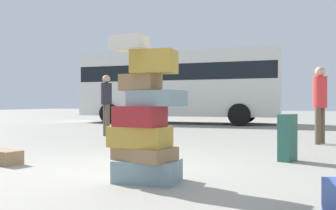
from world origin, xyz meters
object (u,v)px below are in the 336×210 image
object	(u,v)px
suitcase_tower	(145,125)
suitcase_brown_white_trunk	(2,157)
suitcase_teal_foreground_far	(287,138)
person_tourist_with_camera	(106,100)
suitcase_slate_right_side	(139,153)
parked_bus	(179,83)
person_bearded_onlooker	(320,98)

from	to	relation	value
suitcase_tower	suitcase_brown_white_trunk	xyz separation A→B (m)	(-2.58, 0.08, -0.56)
suitcase_teal_foreground_far	person_tourist_with_camera	xyz separation A→B (m)	(-5.15, 2.07, 0.65)
suitcase_brown_white_trunk	suitcase_slate_right_side	bearing A→B (deg)	39.84
suitcase_tower	parked_bus	world-z (taller)	parked_bus
person_tourist_with_camera	suitcase_slate_right_side	bearing A→B (deg)	-10.60
person_tourist_with_camera	suitcase_brown_white_trunk	bearing A→B (deg)	-37.19
suitcase_tower	parked_bus	distance (m)	12.32
suitcase_teal_foreground_far	suitcase_slate_right_side	distance (m)	2.36
suitcase_brown_white_trunk	person_tourist_with_camera	size ratio (longest dim) A/B	0.39
suitcase_teal_foreground_far	suitcase_brown_white_trunk	distance (m)	4.42
suitcase_brown_white_trunk	parked_bus	bearing A→B (deg)	109.00
suitcase_teal_foreground_far	suitcase_slate_right_side	world-z (taller)	suitcase_teal_foreground_far
suitcase_tower	person_tourist_with_camera	size ratio (longest dim) A/B	0.98
person_tourist_with_camera	suitcase_teal_foreground_far	bearing A→B (deg)	13.52
suitcase_slate_right_side	parked_bus	distance (m)	10.96
suitcase_tower	suitcase_brown_white_trunk	world-z (taller)	suitcase_tower
suitcase_tower	person_tourist_with_camera	bearing A→B (deg)	131.79
suitcase_tower	suitcase_brown_white_trunk	distance (m)	2.64
suitcase_brown_white_trunk	person_tourist_with_camera	distance (m)	4.62
suitcase_teal_foreground_far	person_bearded_onlooker	distance (m)	2.85
suitcase_teal_foreground_far	person_tourist_with_camera	bearing A→B (deg)	171.26
suitcase_slate_right_side	parked_bus	size ratio (longest dim) A/B	0.08
suitcase_brown_white_trunk	person_bearded_onlooker	size ratio (longest dim) A/B	0.39
suitcase_slate_right_side	suitcase_brown_white_trunk	bearing A→B (deg)	-169.42
suitcase_brown_white_trunk	parked_bus	distance (m)	11.52
suitcase_tower	person_bearded_onlooker	size ratio (longest dim) A/B	0.96
person_tourist_with_camera	parked_bus	size ratio (longest dim) A/B	0.18
suitcase_teal_foreground_far	suitcase_brown_white_trunk	xyz separation A→B (m)	(-3.79, -2.26, -0.27)
suitcase_slate_right_side	suitcase_brown_white_trunk	size ratio (longest dim) A/B	1.11
suitcase_slate_right_side	person_bearded_onlooker	distance (m)	4.62
suitcase_tower	suitcase_teal_foreground_far	xyz separation A→B (m)	(1.21, 2.33, -0.29)
suitcase_tower	suitcase_brown_white_trunk	bearing A→B (deg)	178.34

